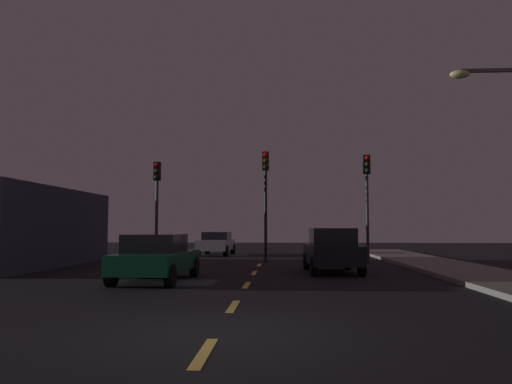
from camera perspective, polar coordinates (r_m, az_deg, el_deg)
ground_plane at (r=14.79m, az=-0.92°, el=-10.43°), size 80.00×80.00×0.00m
sidewalk_curb_right at (r=16.11m, az=27.14°, el=-9.19°), size 3.00×40.00×0.15m
lane_stripe_nearest at (r=6.74m, az=-6.00°, el=-17.95°), size 0.16×1.60×0.01m
lane_stripe_second at (r=10.44m, az=-2.64°, el=-13.02°), size 0.16×1.60×0.01m
lane_stripe_third at (r=14.20m, az=-1.09°, el=-10.67°), size 0.16×1.60×0.01m
lane_stripe_fourth at (r=17.97m, az=-0.21°, el=-9.30°), size 0.16×1.60×0.01m
lane_stripe_fifth at (r=21.75m, az=0.37°, el=-8.41°), size 0.16×1.60×0.01m
traffic_signal_left at (r=24.29m, az=-11.36°, el=0.07°), size 0.32×0.38×4.80m
traffic_signal_center at (r=23.56m, az=1.12°, el=0.83°), size 0.32×0.38×5.26m
traffic_signal_right at (r=23.88m, az=12.69°, el=0.56°), size 0.32×0.38×5.06m
car_stopped_ahead at (r=18.24m, az=8.75°, el=-6.67°), size 1.97×3.92×1.61m
car_adjacent_lane at (r=15.36m, az=-11.39°, el=-7.39°), size 1.98×4.27×1.42m
car_oncoming_far at (r=29.54m, az=-4.60°, el=-5.90°), size 1.98×3.94×1.38m
street_lamp_right at (r=15.68m, az=27.27°, el=4.38°), size 2.07×0.36×6.20m
storefront_left at (r=23.35m, az=-26.72°, el=-3.67°), size 5.11×9.76×3.27m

